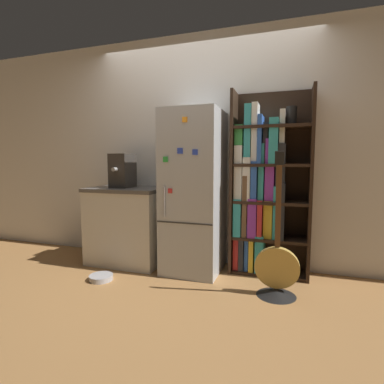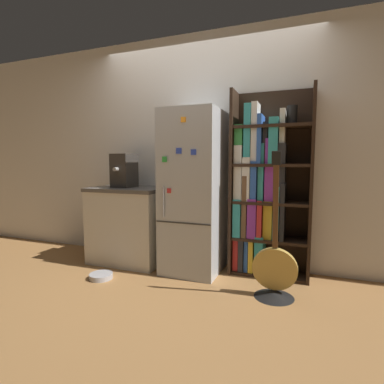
{
  "view_description": "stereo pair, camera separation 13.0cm",
  "coord_description": "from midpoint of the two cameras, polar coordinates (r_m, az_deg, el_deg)",
  "views": [
    {
      "loc": [
        0.97,
        -2.86,
        1.17
      ],
      "look_at": [
        -0.03,
        0.15,
        0.85
      ],
      "focal_mm": 28.0,
      "sensor_mm": 36.0,
      "label": 1
    },
    {
      "loc": [
        1.09,
        -2.82,
        1.17
      ],
      "look_at": [
        -0.03,
        0.15,
        0.85
      ],
      "focal_mm": 28.0,
      "sensor_mm": 36.0,
      "label": 2
    }
  ],
  "objects": [
    {
      "name": "ground_plane",
      "position": [
        3.24,
        -1.59,
        -15.34
      ],
      "size": [
        16.0,
        16.0,
        0.0
      ],
      "primitive_type": "plane",
      "color": "#A87542"
    },
    {
      "name": "wall_back",
      "position": [
        3.47,
        1.05,
        7.97
      ],
      "size": [
        8.0,
        0.05,
        2.6
      ],
      "color": "white",
      "rests_on": "ground_plane"
    },
    {
      "name": "refrigerator",
      "position": [
        3.17,
        -0.79,
        -0.04
      ],
      "size": [
        0.58,
        0.65,
        1.69
      ],
      "color": "silver",
      "rests_on": "ground_plane"
    },
    {
      "name": "bookshelf",
      "position": [
        3.17,
        12.21,
        0.81
      ],
      "size": [
        0.79,
        0.33,
        1.89
      ],
      "color": "black",
      "rests_on": "ground_plane"
    },
    {
      "name": "kitchen_counter",
      "position": [
        3.59,
        -13.05,
        -6.11
      ],
      "size": [
        0.85,
        0.62,
        0.87
      ],
      "color": "silver",
      "rests_on": "ground_plane"
    },
    {
      "name": "espresso_machine",
      "position": [
        3.54,
        -14.12,
        3.96
      ],
      "size": [
        0.22,
        0.33,
        0.38
      ],
      "color": "#38332D",
      "rests_on": "kitchen_counter"
    },
    {
      "name": "guitar",
      "position": [
        2.78,
        14.48,
        -15.31
      ],
      "size": [
        0.38,
        0.34,
        1.25
      ],
      "color": "black",
      "rests_on": "ground_plane"
    },
    {
      "name": "pet_bowl",
      "position": [
        3.23,
        -18.09,
        -15.17
      ],
      "size": [
        0.23,
        0.23,
        0.05
      ],
      "color": "#B7B7BC",
      "rests_on": "ground_plane"
    }
  ]
}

